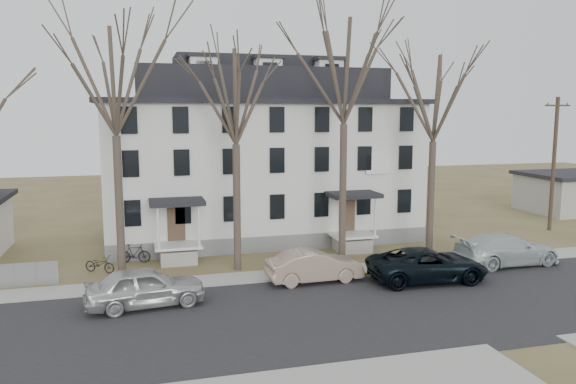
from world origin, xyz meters
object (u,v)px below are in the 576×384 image
object	(u,v)px
bicycle_left	(100,265)
bicycle_right	(134,254)
car_navy	(428,265)
tree_far_left	(114,73)
car_silver	(145,288)
tree_mid_left	(235,89)
boarding_house	(259,157)
utility_pole_far	(554,162)
tree_center	(345,63)
tree_mid_right	(435,92)
car_tan	(314,267)
car_white	(506,250)

from	to	relation	value
bicycle_left	bicycle_right	distance (m)	2.34
car_navy	tree_far_left	bearing A→B (deg)	76.25
car_silver	tree_far_left	bearing A→B (deg)	5.61
tree_mid_left	car_silver	distance (m)	11.11
boarding_house	utility_pole_far	distance (m)	20.88
boarding_house	tree_center	xyz separation A→B (m)	(3.00, -8.15, 5.71)
tree_mid_right	car_silver	distance (m)	19.20
tree_center	car_silver	world-z (taller)	tree_center
tree_mid_left	car_navy	bearing A→B (deg)	-27.86
tree_mid_right	utility_pole_far	bearing A→B (deg)	19.29
car_silver	car_navy	bearing A→B (deg)	-96.59
car_tan	car_white	bearing A→B (deg)	-90.72
car_tan	tree_far_left	bearing A→B (deg)	68.79
tree_mid_right	utility_pole_far	xyz separation A→B (m)	(12.00, 4.20, -4.70)
tree_center	bicycle_right	xyz separation A→B (m)	(-11.39, 2.71, -10.55)
bicycle_right	boarding_house	bearing A→B (deg)	-47.09
car_navy	bicycle_right	xyz separation A→B (m)	(-14.20, 7.36, -0.29)
utility_pole_far	bicycle_right	xyz separation A→B (m)	(-28.89, -1.49, -4.37)
boarding_house	bicycle_right	world-z (taller)	boarding_house
boarding_house	car_silver	xyz separation A→B (m)	(-7.91, -12.96, -4.51)
car_silver	tree_mid_left	bearing A→B (deg)	-52.83
car_silver	tree_center	bearing A→B (deg)	-73.45
car_tan	bicycle_right	distance (m)	10.55
tree_mid_left	tree_mid_right	size ratio (longest dim) A/B	1.00
tree_mid_right	bicycle_right	world-z (taller)	tree_mid_right
tree_mid_left	bicycle_right	xyz separation A→B (m)	(-5.39, 2.71, -9.07)
bicycle_left	car_white	bearing A→B (deg)	-68.17
tree_mid_left	tree_mid_right	world-z (taller)	same
car_tan	boarding_house	bearing A→B (deg)	-0.34
utility_pole_far	bicycle_right	distance (m)	29.26
utility_pole_far	car_white	xyz separation A→B (m)	(-8.94, -7.23, -4.04)
car_navy	bicycle_right	bearing A→B (deg)	66.30
car_navy	bicycle_right	world-z (taller)	car_navy
car_white	car_navy	bearing A→B (deg)	104.26
tree_far_left	car_navy	xyz separation A→B (m)	(14.81, -4.66, -9.51)
tree_mid_left	car_silver	world-z (taller)	tree_mid_left
boarding_house	bicycle_left	size ratio (longest dim) A/B	11.80
car_white	tree_mid_left	bearing A→B (deg)	76.76
boarding_house	tree_mid_left	xyz separation A→B (m)	(-3.00, -8.15, 4.22)
car_navy	bicycle_left	world-z (taller)	car_navy
tree_mid_right	car_navy	size ratio (longest dim) A/B	2.13
bicycle_right	bicycle_left	bearing A→B (deg)	141.06
boarding_house	tree_center	world-z (taller)	tree_center
tree_center	utility_pole_far	world-z (taller)	tree_center
tree_far_left	car_tan	distance (m)	13.73
tree_mid_left	car_tan	size ratio (longest dim) A/B	2.65
car_navy	car_tan	bearing A→B (deg)	79.51
tree_center	car_navy	bearing A→B (deg)	-58.89
tree_mid_right	utility_pole_far	distance (m)	13.55
tree_mid_left	bicycle_left	distance (m)	11.66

